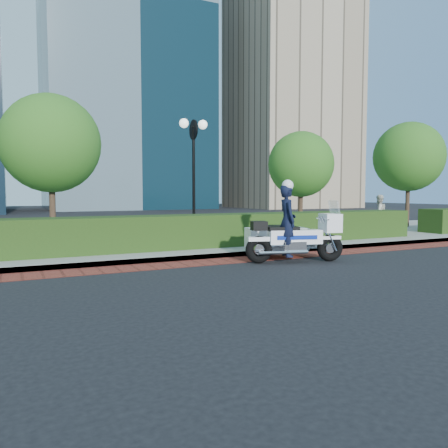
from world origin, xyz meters
name	(u,v)px	position (x,y,z in m)	size (l,w,h in m)	color
ground	(239,271)	(0.00, 0.00, 0.00)	(120.00, 120.00, 0.00)	black
brick_strip	(212,262)	(0.00, 1.50, 0.01)	(60.00, 1.00, 0.01)	maroon
sidewalk	(160,242)	(0.00, 6.00, 0.07)	(60.00, 8.00, 0.15)	gray
hedge_main	(184,231)	(0.00, 3.60, 0.65)	(18.00, 1.20, 1.00)	black
lamppost	(194,160)	(1.00, 5.20, 2.96)	(1.02, 0.70, 4.21)	black
tree_b	(51,144)	(-3.50, 6.50, 3.43)	(3.20, 3.20, 4.89)	#332319
tree_c	(301,164)	(6.50, 6.50, 3.05)	(2.80, 2.80, 4.30)	#332319
tree_d	(409,157)	(13.00, 6.50, 3.61)	(3.40, 3.40, 5.16)	#332319
tower_center	(123,14)	(8.00, 44.00, 23.00)	(18.00, 15.00, 46.00)	black
tower_right	(292,98)	(28.00, 38.00, 14.00)	(14.00, 12.00, 28.00)	gray
police_motorcycle	(286,233)	(1.92, 0.88, 0.74)	(2.63, 2.25, 2.17)	black
pedestrian	(379,213)	(10.02, 5.46, 0.95)	(0.78, 0.61, 1.60)	beige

